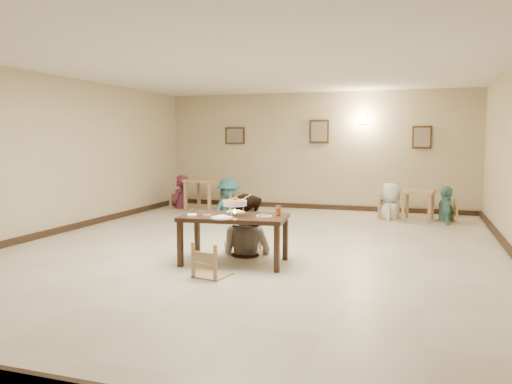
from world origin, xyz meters
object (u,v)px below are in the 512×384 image
(bg_diner_a, at_px, (180,175))
(drink_glass, at_px, (278,211))
(curry_warmer, at_px, (235,203))
(bg_table_right, at_px, (418,196))
(bg_diner_c, at_px, (392,183))
(chair_far, at_px, (246,224))
(main_table, at_px, (234,221))
(chair_near, at_px, (212,244))
(main_diner, at_px, (247,194))
(bg_chair_lr, at_px, (229,193))
(bg_diner_d, at_px, (447,186))
(bg_chair_ll, at_px, (180,191))
(bg_chair_rr, at_px, (446,201))
(bg_diner_b, at_px, (229,179))
(bg_table_left, at_px, (204,185))
(bg_chair_rl, at_px, (391,196))

(bg_diner_a, bearing_deg, drink_glass, 43.61)
(curry_warmer, height_order, bg_table_right, curry_warmer)
(drink_glass, relative_size, bg_diner_c, 0.09)
(chair_far, bearing_deg, main_table, -86.60)
(chair_near, height_order, curry_warmer, curry_warmer)
(main_diner, distance_m, bg_chair_lr, 4.74)
(chair_near, relative_size, main_diner, 0.46)
(bg_diner_a, distance_m, bg_diner_d, 6.43)
(chair_far, distance_m, bg_table_right, 4.92)
(bg_table_right, height_order, bg_chair_ll, bg_chair_ll)
(main_table, distance_m, bg_chair_ll, 5.92)
(drink_glass, bearing_deg, curry_warmer, -161.99)
(bg_table_right, xyz_separation_m, bg_chair_rr, (0.58, -0.01, -0.09))
(bg_diner_b, relative_size, bg_diner_d, 1.04)
(bg_diner_b, bearing_deg, bg_chair_ll, 114.44)
(curry_warmer, bearing_deg, bg_table_left, 118.72)
(bg_table_left, relative_size, bg_chair_ll, 0.91)
(bg_table_left, bearing_deg, bg_diner_b, 1.95)
(bg_table_left, distance_m, bg_diner_a, 0.70)
(main_table, bearing_deg, drink_glass, 9.44)
(chair_far, bearing_deg, main_diner, -67.96)
(bg_chair_rr, bearing_deg, chair_far, -43.93)
(main_diner, relative_size, curry_warmer, 4.93)
(bg_chair_rl, xyz_separation_m, bg_diner_a, (-5.27, -0.08, 0.35))
(bg_table_left, bearing_deg, drink_glass, -55.17)
(main_diner, distance_m, bg_diner_b, 4.71)
(main_table, distance_m, chair_near, 0.76)
(bg_chair_rl, distance_m, bg_chair_rr, 1.17)
(chair_far, bearing_deg, bg_chair_rr, 50.63)
(chair_far, bearing_deg, bg_table_right, 56.14)
(main_diner, distance_m, bg_diner_a, 5.39)
(bg_table_left, relative_size, bg_diner_b, 0.52)
(bg_chair_lr, bearing_deg, chair_far, 42.56)
(main_table, xyz_separation_m, bg_table_left, (-2.67, 4.89, 0.03))
(bg_table_right, bearing_deg, main_table, -117.13)
(chair_near, height_order, bg_chair_rl, bg_chair_rl)
(chair_far, relative_size, bg_chair_rr, 1.00)
(main_diner, relative_size, bg_diner_a, 1.08)
(bg_table_left, bearing_deg, bg_chair_lr, 1.95)
(main_table, relative_size, bg_diner_b, 0.96)
(drink_glass, bearing_deg, bg_chair_ll, 129.90)
(drink_glass, distance_m, bg_diner_d, 5.34)
(drink_glass, distance_m, bg_chair_rl, 4.99)
(bg_chair_rl, distance_m, bg_diner_b, 3.95)
(main_table, xyz_separation_m, bg_diner_d, (3.10, 4.89, 0.16))
(bg_chair_rl, height_order, bg_diner_c, bg_diner_c)
(drink_glass, bearing_deg, bg_diner_a, 129.90)
(main_table, height_order, curry_warmer, curry_warmer)
(bg_chair_ll, bearing_deg, bg_table_left, -96.29)
(curry_warmer, xyz_separation_m, bg_chair_rr, (3.08, 4.92, -0.43))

